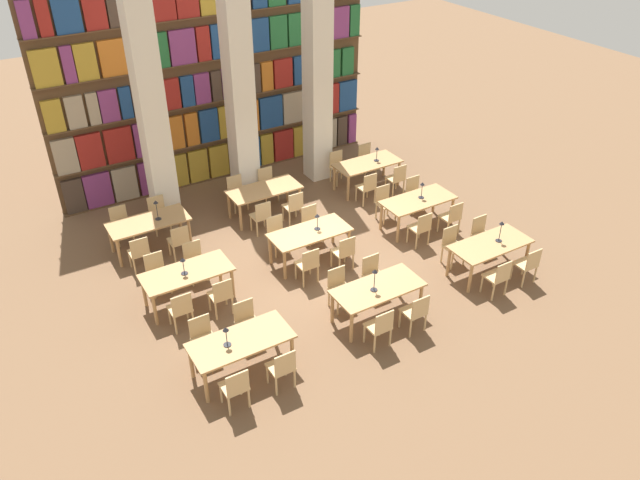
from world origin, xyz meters
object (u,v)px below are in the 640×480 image
chair_4 (380,327)px  reading_table_8 (367,166)px  chair_22 (452,217)px  chair_25 (121,223)px  chair_18 (344,252)px  chair_27 (159,213)px  chair_32 (367,187)px  chair_35 (367,158)px  reading_table_3 (187,275)px  reading_table_6 (149,224)px  chair_3 (247,321)px  chair_6 (416,312)px  chair_20 (421,228)px  desk_lamp_3 (183,263)px  chair_7 (373,274)px  chair_5 (339,287)px  chair_23 (415,193)px  chair_8 (498,277)px  pillar_right (317,72)px  chair_19 (312,223)px  chair_9 (452,244)px  chair_26 (179,240)px  chair_11 (481,234)px  reading_table_0 (241,344)px  chair_24 (139,252)px  chair_15 (195,260)px  desk_lamp_1 (375,276)px  chair_14 (221,295)px  chair_28 (261,216)px  chair_0 (235,387)px  desk_lamp_7 (377,152)px  chair_30 (294,206)px  pillar_center (239,87)px  reading_table_1 (378,291)px  reading_table_4 (310,235)px  chair_16 (308,264)px  chair_21 (385,202)px  reading_table_5 (418,202)px  chair_13 (157,272)px  chair_33 (338,166)px  desk_lamp_5 (422,187)px  desk_lamp_6 (156,207)px  reading_table_7 (264,192)px  reading_table_2 (490,247)px  chair_34 (397,178)px  chair_17 (277,233)px  chair_29 (237,192)px  pillar_left (150,104)px

chair_4 → reading_table_8: (3.40, 5.36, 0.19)m
chair_22 → chair_25: same height
chair_18 → chair_27: same height
chair_32 → chair_35: same height
reading_table_3 → reading_table_6: size_ratio=1.00×
chair_3 → chair_6: same height
chair_20 → desk_lamp_3: bearing=172.6°
chair_7 → chair_5: bearing=0.0°
chair_32 → chair_35: bearing=56.0°
chair_23 → chair_35: same height
chair_5 → chair_8: bearing=155.1°
pillar_right → chair_8: size_ratio=6.80×
chair_19 → chair_9: bearing=132.7°
pillar_right → reading_table_8: size_ratio=3.30×
chair_26 → chair_23: bearing=-9.2°
chair_11 → reading_table_0: bearing=6.4°
chair_24 → chair_15: bearing=-44.4°
desk_lamp_1 → reading_table_8: bearing=56.6°
desk_lamp_1 → chair_14: (-2.47, 1.74, -0.62)m
reading_table_6 → chair_28: 2.63m
reading_table_6 → chair_14: bearing=-81.3°
chair_0 → chair_11: bearing=11.8°
desk_lamp_3 → desk_lamp_7: (6.31, 2.24, 0.01)m
chair_18 → chair_30: (0.02, 2.32, 0.00)m
chair_4 → chair_25: bearing=116.7°
pillar_center → chair_5: bearing=-94.3°
reading_table_1 → chair_4: (-0.44, -0.71, -0.19)m
reading_table_4 → chair_16: (-0.45, -0.71, -0.19)m
chair_6 → chair_8: 2.17m
chair_15 → chair_26: bearing=-88.8°
chair_20 → chair_21: (0.00, 1.41, 0.00)m
chair_27 → reading_table_5: bearing=150.6°
chair_13 → chair_33: same height
chair_9 → chair_14: same height
chair_11 → desk_lamp_7: desk_lamp_7 is taller
reading_table_5 → desk_lamp_5: size_ratio=4.28×
reading_table_5 → desk_lamp_6: 6.18m
chair_3 → reading_table_7: bearing=-120.8°
chair_22 → reading_table_2: bearing=-102.5°
chair_34 → chair_22: bearing=-92.0°
reading_table_5 → chair_32: 1.65m
desk_lamp_1 → reading_table_7: size_ratio=0.27×
chair_9 → chair_17: 3.97m
chair_34 → chair_9: bearing=-105.0°
pillar_center → chair_13: pillar_center is taller
chair_29 → desk_lamp_6: bearing=18.5°
chair_0 → chair_34: (6.82, 4.65, 0.00)m
chair_11 → reading_table_3: size_ratio=0.49×
reading_table_0 → chair_29: 5.97m
pillar_left → chair_7: bearing=-63.1°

